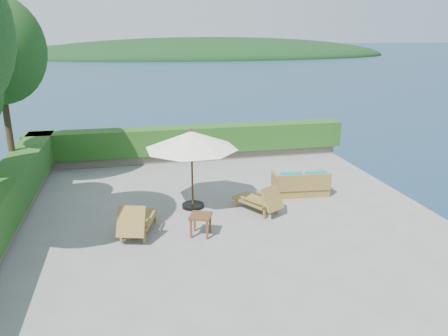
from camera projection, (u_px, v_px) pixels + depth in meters
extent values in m
plane|color=gray|center=(220.00, 214.00, 12.31)|extent=(12.00, 12.00, 0.00)
cube|color=#5C5349|center=(220.00, 263.00, 12.77)|extent=(12.00, 12.00, 3.00)
plane|color=#18394C|center=(220.00, 305.00, 13.20)|extent=(600.00, 600.00, 0.00)
ellipsoid|color=black|center=(209.00, 56.00, 148.86)|extent=(126.00, 57.60, 12.60)
cube|color=gray|center=(192.00, 155.00, 17.48)|extent=(12.00, 0.60, 0.36)
cube|color=gray|center=(5.00, 226.00, 11.13)|extent=(0.60, 12.00, 0.36)
cube|color=#193F12|center=(191.00, 139.00, 17.28)|extent=(12.40, 0.90, 1.00)
cube|color=#193F12|center=(1.00, 202.00, 10.93)|extent=(0.90, 12.40, 1.00)
cylinder|color=#3D2D17|center=(7.00, 120.00, 13.39)|extent=(0.20, 0.20, 4.68)
cylinder|color=black|center=(193.00, 206.00, 12.77)|extent=(0.81, 0.81, 0.10)
cylinder|color=#3C2616|center=(192.00, 170.00, 12.45)|extent=(0.07, 0.07, 2.29)
cone|color=white|center=(191.00, 140.00, 12.18)|extent=(3.36, 3.36, 0.50)
sphere|color=#3C2616|center=(191.00, 129.00, 12.09)|extent=(0.10, 0.10, 0.08)
cube|color=olive|center=(121.00, 238.00, 10.60)|extent=(0.08, 0.08, 0.26)
cube|color=olive|center=(144.00, 238.00, 10.56)|extent=(0.08, 0.08, 0.26)
cube|color=olive|center=(134.00, 217.00, 11.76)|extent=(0.08, 0.08, 0.26)
cube|color=olive|center=(155.00, 218.00, 11.73)|extent=(0.08, 0.08, 0.26)
cube|color=olive|center=(139.00, 220.00, 11.21)|extent=(1.00, 1.45, 0.09)
cube|color=olive|center=(131.00, 222.00, 10.39)|extent=(0.76, 0.59, 0.71)
cube|color=olive|center=(124.00, 217.00, 10.99)|extent=(0.29, 0.85, 0.05)
cube|color=olive|center=(151.00, 218.00, 10.95)|extent=(0.29, 0.85, 0.05)
cube|color=olive|center=(264.00, 215.00, 11.97)|extent=(0.08, 0.08, 0.24)
cube|color=olive|center=(277.00, 210.00, 12.30)|extent=(0.08, 0.08, 0.24)
cube|color=olive|center=(236.00, 203.00, 12.75)|extent=(0.08, 0.08, 0.24)
cube|color=olive|center=(249.00, 199.00, 13.09)|extent=(0.08, 0.08, 0.24)
cube|color=olive|center=(254.00, 201.00, 12.55)|extent=(1.14, 1.35, 0.08)
cube|color=olive|center=(272.00, 199.00, 11.98)|extent=(0.73, 0.65, 0.65)
cube|color=olive|center=(251.00, 201.00, 12.17)|extent=(0.45, 0.71, 0.05)
cube|color=olive|center=(266.00, 195.00, 12.58)|extent=(0.45, 0.71, 0.05)
cube|color=brown|center=(191.00, 229.00, 10.81)|extent=(0.07, 0.07, 0.50)
cube|color=brown|center=(207.00, 230.00, 10.75)|extent=(0.07, 0.07, 0.50)
cube|color=brown|center=(195.00, 222.00, 11.19)|extent=(0.07, 0.07, 0.50)
cube|color=brown|center=(210.00, 223.00, 11.13)|extent=(0.07, 0.07, 0.50)
cube|color=brown|center=(201.00, 216.00, 10.89)|extent=(0.67, 0.67, 0.06)
cube|color=olive|center=(300.00, 188.00, 13.81)|extent=(1.73, 0.97, 0.37)
cube|color=olive|center=(304.00, 182.00, 13.35)|extent=(1.68, 0.27, 0.51)
cube|color=olive|center=(276.00, 181.00, 13.63)|extent=(0.18, 0.84, 0.42)
cube|color=olive|center=(325.00, 179.00, 13.82)|extent=(0.18, 0.84, 0.42)
cube|color=teal|center=(288.00, 180.00, 13.73)|extent=(0.78, 0.73, 0.17)
cube|color=teal|center=(312.00, 179.00, 13.82)|extent=(0.78, 0.73, 0.17)
cube|color=teal|center=(291.00, 177.00, 13.34)|extent=(0.66, 0.18, 0.33)
cube|color=teal|center=(316.00, 176.00, 13.43)|extent=(0.66, 0.18, 0.33)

